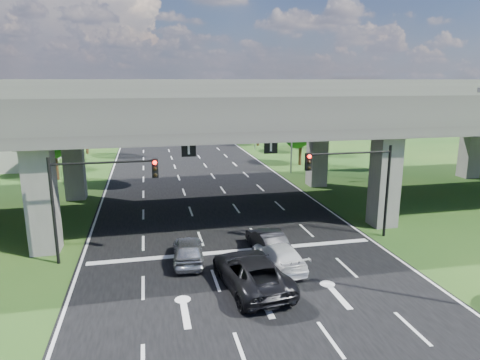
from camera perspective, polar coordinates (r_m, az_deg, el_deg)
name	(u,v)px	position (r m, az deg, el deg)	size (l,w,h in m)	color
ground	(250,277)	(22.69, 1.32, -12.85)	(160.00, 160.00, 0.00)	#194215
road	(218,218)	(31.79, -2.96, -5.06)	(18.00, 120.00, 0.03)	black
overpass	(212,108)	(32.23, -3.73, 9.53)	(80.00, 15.00, 10.00)	#373532
signal_right	(357,175)	(27.53, 15.39, 0.60)	(5.76, 0.54, 6.00)	black
signal_left	(94,189)	(24.61, -18.92, -1.11)	(5.76, 0.54, 6.00)	black
streetlight_far	(289,119)	(46.46, 6.52, 8.03)	(3.38, 0.25, 10.00)	gray
streetlight_beyond	(253,110)	(61.78, 1.68, 9.36)	(3.38, 0.25, 10.00)	gray
tree_left_near	(54,133)	(46.97, -23.59, 5.81)	(4.50, 4.50, 7.80)	black
tree_left_mid	(41,131)	(55.44, -25.05, 5.97)	(3.91, 3.90, 6.76)	black
tree_left_far	(85,116)	(62.51, -19.99, 7.98)	(4.80, 4.80, 8.32)	black
tree_right_near	(301,127)	(51.34, 8.17, 6.95)	(4.20, 4.20, 7.28)	black
tree_right_mid	(301,123)	(59.87, 8.19, 7.51)	(3.91, 3.90, 6.76)	black
tree_right_far	(258,114)	(66.20, 2.48, 8.72)	(4.50, 4.50, 7.80)	black
car_silver	(188,250)	(24.28, -6.92, -9.24)	(1.67, 4.14, 1.41)	#9B9CA2
car_dark	(268,241)	(25.49, 3.69, -8.12)	(1.44, 4.12, 1.36)	black
car_white	(278,256)	(23.59, 5.15, -10.00)	(1.85, 4.56, 1.32)	silver
car_trailing	(251,272)	(21.30, 1.50, -12.16)	(2.70, 5.85, 1.63)	black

